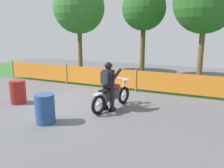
% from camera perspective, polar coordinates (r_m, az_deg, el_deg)
% --- Properties ---
extents(ground, '(24.00, 24.00, 0.02)m').
position_cam_1_polar(ground, '(9.01, -11.78, -4.82)').
color(ground, '#5B5B60').
extents(grass_verge, '(24.00, 5.44, 0.01)m').
position_cam_1_polar(grass_verge, '(13.79, 2.02, 1.60)').
color(grass_verge, '#386B2D').
rests_on(grass_verge, ground).
extents(barrier_fence, '(11.44, 0.08, 1.05)m').
position_cam_1_polar(barrier_fence, '(11.27, -3.24, 1.84)').
color(barrier_fence, '#997547').
rests_on(barrier_fence, ground).
extents(tree_leftmost, '(3.31, 3.31, 5.84)m').
position_cam_1_polar(tree_leftmost, '(15.70, -8.17, 18.11)').
color(tree_leftmost, brown).
rests_on(tree_leftmost, ground).
extents(tree_near_left, '(2.58, 2.58, 5.30)m').
position_cam_1_polar(tree_near_left, '(14.31, 7.85, 17.90)').
color(tree_near_left, brown).
rests_on(tree_near_left, ground).
extents(tree_near_right, '(3.15, 3.15, 5.71)m').
position_cam_1_polar(tree_near_right, '(12.97, 21.97, 18.27)').
color(tree_near_right, brown).
rests_on(tree_near_right, ground).
extents(motorcycle_lead, '(0.76, 2.11, 1.01)m').
position_cam_1_polar(motorcycle_lead, '(8.13, 0.05, -2.79)').
color(motorcycle_lead, black).
rests_on(motorcycle_lead, ground).
extents(rider_lead, '(0.63, 0.74, 1.69)m').
position_cam_1_polar(rider_lead, '(7.84, -0.95, 0.09)').
color(rider_lead, black).
rests_on(rider_lead, ground).
extents(oil_drum, '(0.58, 0.58, 0.88)m').
position_cam_1_polar(oil_drum, '(9.47, -22.17, -1.83)').
color(oil_drum, maroon).
rests_on(oil_drum, ground).
extents(spare_drum, '(0.58, 0.58, 0.88)m').
position_cam_1_polar(spare_drum, '(7.17, -16.17, -5.88)').
color(spare_drum, navy).
rests_on(spare_drum, ground).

